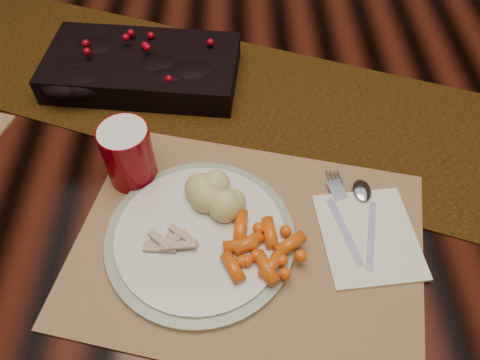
{
  "coord_description": "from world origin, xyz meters",
  "views": [
    {
      "loc": [
        -0.01,
        -0.67,
        1.35
      ],
      "look_at": [
        -0.0,
        -0.25,
        0.8
      ],
      "focal_mm": 35.0,
      "sensor_mm": 36.0,
      "label": 1
    }
  ],
  "objects_px": {
    "mashed_potatoes": "(217,191)",
    "centerpiece": "(142,64)",
    "turkey_shreds": "(170,241)",
    "placemat_main": "(248,246)",
    "dining_table": "(240,203)",
    "dinner_plate": "(200,237)",
    "napkin": "(368,236)",
    "baby_carrots": "(257,247)",
    "red_cup": "(129,155)"
  },
  "relations": [
    {
      "from": "mashed_potatoes",
      "to": "centerpiece",
      "type": "bearing_deg",
      "value": 115.71
    },
    {
      "from": "centerpiece",
      "to": "turkey_shreds",
      "type": "bearing_deg",
      "value": -78.11
    },
    {
      "from": "placemat_main",
      "to": "turkey_shreds",
      "type": "distance_m",
      "value": 0.11
    },
    {
      "from": "dining_table",
      "to": "centerpiece",
      "type": "xyz_separation_m",
      "value": [
        -0.18,
        0.03,
        0.41
      ]
    },
    {
      "from": "dinner_plate",
      "to": "napkin",
      "type": "xyz_separation_m",
      "value": [
        0.25,
        -0.0,
        -0.0
      ]
    },
    {
      "from": "napkin",
      "to": "mashed_potatoes",
      "type": "bearing_deg",
      "value": 159.67
    },
    {
      "from": "baby_carrots",
      "to": "mashed_potatoes",
      "type": "distance_m",
      "value": 0.1
    },
    {
      "from": "turkey_shreds",
      "to": "centerpiece",
      "type": "bearing_deg",
      "value": 101.89
    },
    {
      "from": "red_cup",
      "to": "centerpiece",
      "type": "bearing_deg",
      "value": 92.21
    },
    {
      "from": "dining_table",
      "to": "dinner_plate",
      "type": "xyz_separation_m",
      "value": [
        -0.06,
        -0.32,
        0.39
      ]
    },
    {
      "from": "placemat_main",
      "to": "red_cup",
      "type": "distance_m",
      "value": 0.23
    },
    {
      "from": "mashed_potatoes",
      "to": "turkey_shreds",
      "type": "height_order",
      "value": "mashed_potatoes"
    },
    {
      "from": "centerpiece",
      "to": "red_cup",
      "type": "relative_size",
      "value": 3.37
    },
    {
      "from": "baby_carrots",
      "to": "turkey_shreds",
      "type": "bearing_deg",
      "value": 173.65
    },
    {
      "from": "centerpiece",
      "to": "red_cup",
      "type": "xyz_separation_m",
      "value": [
        0.01,
        -0.24,
        0.02
      ]
    },
    {
      "from": "dinner_plate",
      "to": "mashed_potatoes",
      "type": "distance_m",
      "value": 0.07
    },
    {
      "from": "centerpiece",
      "to": "mashed_potatoes",
      "type": "bearing_deg",
      "value": -64.29
    },
    {
      "from": "napkin",
      "to": "red_cup",
      "type": "xyz_separation_m",
      "value": [
        -0.35,
        0.12,
        0.05
      ]
    },
    {
      "from": "mashed_potatoes",
      "to": "turkey_shreds",
      "type": "xyz_separation_m",
      "value": [
        -0.07,
        -0.07,
        -0.02
      ]
    },
    {
      "from": "dinner_plate",
      "to": "napkin",
      "type": "bearing_deg",
      "value": -0.08
    },
    {
      "from": "placemat_main",
      "to": "baby_carrots",
      "type": "xyz_separation_m",
      "value": [
        0.01,
        -0.02,
        0.03
      ]
    },
    {
      "from": "dining_table",
      "to": "placemat_main",
      "type": "relative_size",
      "value": 3.64
    },
    {
      "from": "mashed_potatoes",
      "to": "napkin",
      "type": "bearing_deg",
      "value": -14.88
    },
    {
      "from": "dining_table",
      "to": "napkin",
      "type": "bearing_deg",
      "value": -60.8
    },
    {
      "from": "centerpiece",
      "to": "baby_carrots",
      "type": "height_order",
      "value": "centerpiece"
    },
    {
      "from": "dining_table",
      "to": "dinner_plate",
      "type": "relative_size",
      "value": 6.56
    },
    {
      "from": "dining_table",
      "to": "placemat_main",
      "type": "distance_m",
      "value": 0.5
    },
    {
      "from": "centerpiece",
      "to": "mashed_potatoes",
      "type": "height_order",
      "value": "centerpiece"
    },
    {
      "from": "dining_table",
      "to": "placemat_main",
      "type": "bearing_deg",
      "value": -89.1
    },
    {
      "from": "dinner_plate",
      "to": "mashed_potatoes",
      "type": "relative_size",
      "value": 3.17
    },
    {
      "from": "placemat_main",
      "to": "napkin",
      "type": "distance_m",
      "value": 0.18
    },
    {
      "from": "baby_carrots",
      "to": "napkin",
      "type": "relative_size",
      "value": 0.72
    },
    {
      "from": "baby_carrots",
      "to": "turkey_shreds",
      "type": "xyz_separation_m",
      "value": [
        -0.12,
        0.01,
        -0.0
      ]
    },
    {
      "from": "mashed_potatoes",
      "to": "napkin",
      "type": "relative_size",
      "value": 0.55
    },
    {
      "from": "dinner_plate",
      "to": "napkin",
      "type": "height_order",
      "value": "dinner_plate"
    },
    {
      "from": "centerpiece",
      "to": "baby_carrots",
      "type": "relative_size",
      "value": 3.13
    },
    {
      "from": "baby_carrots",
      "to": "turkey_shreds",
      "type": "height_order",
      "value": "baby_carrots"
    },
    {
      "from": "turkey_shreds",
      "to": "placemat_main",
      "type": "bearing_deg",
      "value": 1.93
    },
    {
      "from": "napkin",
      "to": "red_cup",
      "type": "distance_m",
      "value": 0.38
    },
    {
      "from": "centerpiece",
      "to": "dinner_plate",
      "type": "bearing_deg",
      "value": -71.58
    },
    {
      "from": "red_cup",
      "to": "dinner_plate",
      "type": "bearing_deg",
      "value": -47.5
    },
    {
      "from": "dining_table",
      "to": "baby_carrots",
      "type": "xyz_separation_m",
      "value": [
        0.02,
        -0.35,
        0.4
      ]
    },
    {
      "from": "napkin",
      "to": "turkey_shreds",
      "type": "bearing_deg",
      "value": 177.41
    },
    {
      "from": "baby_carrots",
      "to": "red_cup",
      "type": "height_order",
      "value": "red_cup"
    },
    {
      "from": "baby_carrots",
      "to": "red_cup",
      "type": "bearing_deg",
      "value": 142.19
    },
    {
      "from": "centerpiece",
      "to": "turkey_shreds",
      "type": "height_order",
      "value": "centerpiece"
    },
    {
      "from": "centerpiece",
      "to": "dinner_plate",
      "type": "xyz_separation_m",
      "value": [
        0.12,
        -0.36,
        -0.03
      ]
    },
    {
      "from": "dinner_plate",
      "to": "turkey_shreds",
      "type": "xyz_separation_m",
      "value": [
        -0.04,
        -0.01,
        0.02
      ]
    },
    {
      "from": "turkey_shreds",
      "to": "napkin",
      "type": "bearing_deg",
      "value": 2.86
    },
    {
      "from": "dining_table",
      "to": "mashed_potatoes",
      "type": "xyz_separation_m",
      "value": [
        -0.04,
        -0.27,
        0.42
      ]
    }
  ]
}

